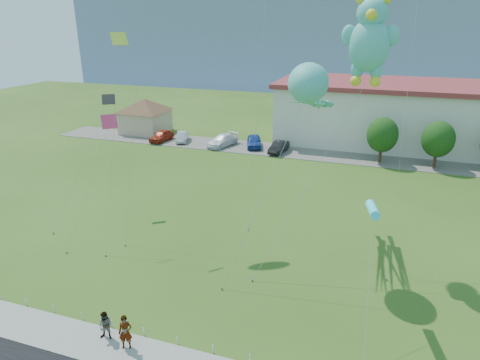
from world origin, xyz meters
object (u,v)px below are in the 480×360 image
parked_car_blue (254,141)px  parked_car_black (279,147)px  parked_car_white (222,140)px  pavilion (145,112)px  pedestrian_right (106,326)px  teddy_bear_kite (370,38)px  parked_car_red (162,136)px  parked_car_silver (182,137)px  octopus_kite (311,92)px  pedestrian_left (125,332)px

parked_car_blue → parked_car_black: parked_car_blue is taller
parked_car_white → pavilion: bearing=-176.1°
pedestrian_right → teddy_bear_kite: size_ratio=0.09×
parked_car_white → parked_car_blue: parked_car_blue is taller
parked_car_red → parked_car_white: 8.95m
parked_car_red → parked_car_silver: bearing=19.7°
parked_car_white → parked_car_blue: 4.25m
pedestrian_right → parked_car_white: 37.49m
octopus_kite → teddy_bear_kite: size_ratio=0.77×
parked_car_silver → parked_car_black: parked_car_black is taller
pedestrian_right → parked_car_silver: size_ratio=0.41×
pedestrian_left → pedestrian_right: size_ratio=1.18×
octopus_kite → teddy_bear_kite: teddy_bear_kite is taller
pedestrian_right → pedestrian_left: bearing=-18.5°
pavilion → parked_car_white: pavilion is taller
parked_car_red → octopus_kite: 35.17m
pedestrian_right → parked_car_white: (-7.56, 36.72, -0.10)m
pedestrian_left → parked_car_silver: bearing=89.6°
teddy_bear_kite → pedestrian_right: bearing=-128.5°
parked_car_red → parked_car_blue: parked_car_blue is taller
parked_car_white → parked_car_black: 7.90m
parked_car_white → octopus_kite: 30.02m
pedestrian_right → octopus_kite: (7.89, 13.31, 10.60)m
octopus_kite → parked_car_blue: bearing=114.9°
octopus_kite → parked_car_red: bearing=136.7°
parked_car_blue → parked_car_silver: bearing=165.2°
parked_car_black → teddy_bear_kite: teddy_bear_kite is taller
parked_car_blue → octopus_kite: bearing=-83.3°
parked_car_silver → octopus_kite: octopus_kite is taller
parked_car_white → parked_car_silver: bearing=-164.6°
parked_car_white → teddy_bear_kite: bearing=-32.1°
pedestrian_left → parked_car_red: bearing=93.7°
pavilion → teddy_bear_kite: 43.40m
pedestrian_left → pedestrian_right: (-1.37, 0.24, -0.14)m
parked_car_blue → pedestrian_right: bearing=-103.1°
parked_car_white → parked_car_blue: size_ratio=1.12×
parked_car_red → parked_car_white: bearing=8.0°
pavilion → parked_car_silver: size_ratio=2.32×
pedestrian_left → parked_car_silver: 40.18m
pedestrian_left → parked_car_black: size_ratio=0.45×
pedestrian_right → pavilion: bearing=109.4°
pavilion → pedestrian_left: size_ratio=4.81×
parked_car_silver → parked_car_blue: bearing=-15.2°
parked_car_black → pavilion: bearing=175.3°
parked_car_blue → pavilion: bearing=153.5°
parked_car_silver → parked_car_white: parked_car_white is taller
parked_car_red → parked_car_black: bearing=5.1°
pavilion → parked_car_red: (4.82, -3.95, -2.21)m
pavilion → teddy_bear_kite: size_ratio=0.53×
pedestrian_left → parked_car_blue: bearing=74.8°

